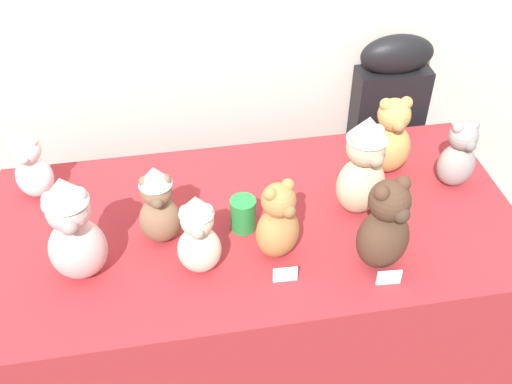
{
  "coord_description": "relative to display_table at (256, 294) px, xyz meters",
  "views": [
    {
      "loc": [
        -0.24,
        -1.14,
        2.04
      ],
      "look_at": [
        0.0,
        0.25,
        0.83
      ],
      "focal_mm": 43.19,
      "sensor_mm": 36.0,
      "label": 1
    }
  ],
  "objects": [
    {
      "name": "teddy_bear_ash",
      "position": [
        0.68,
        0.07,
        0.47
      ],
      "size": [
        0.14,
        0.12,
        0.25
      ],
      "rotation": [
        0.0,
        0.0,
        0.14
      ],
      "color": "gray",
      "rests_on": "display_table"
    },
    {
      "name": "teddy_bear_cocoa",
      "position": [
        0.32,
        -0.24,
        0.5
      ],
      "size": [
        0.19,
        0.18,
        0.31
      ],
      "rotation": [
        0.0,
        0.0,
        0.33
      ],
      "color": "#4C3323",
      "rests_on": "display_table"
    },
    {
      "name": "teddy_bear_cream",
      "position": [
        -0.19,
        -0.17,
        0.49
      ],
      "size": [
        0.13,
        0.12,
        0.28
      ],
      "rotation": [
        0.0,
        0.0,
        -0.09
      ],
      "color": "beige",
      "rests_on": "display_table"
    },
    {
      "name": "display_table",
      "position": [
        0.0,
        0.0,
        0.0
      ],
      "size": [
        1.66,
        0.82,
        0.71
      ],
      "primitive_type": "cube",
      "color": "maroon",
      "rests_on": "ground_plane"
    },
    {
      "name": "teddy_bear_caramel",
      "position": [
        0.04,
        -0.15,
        0.48
      ],
      "size": [
        0.17,
        0.16,
        0.26
      ],
      "rotation": [
        0.0,
        0.0,
        0.48
      ],
      "color": "#B27A42",
      "rests_on": "display_table"
    },
    {
      "name": "teddy_bear_mocha",
      "position": [
        -0.29,
        -0.03,
        0.49
      ],
      "size": [
        0.13,
        0.11,
        0.28
      ],
      "rotation": [
        0.0,
        0.0,
        -0.05
      ],
      "color": "#7F6047",
      "rests_on": "display_table"
    },
    {
      "name": "party_cup_green",
      "position": [
        -0.04,
        -0.02,
        0.41
      ],
      "size": [
        0.08,
        0.08,
        0.11
      ],
      "primitive_type": "cylinder",
      "color": "#238C3D",
      "rests_on": "display_table"
    },
    {
      "name": "teddy_bear_blush",
      "position": [
        -0.52,
        -0.13,
        0.53
      ],
      "size": [
        0.17,
        0.15,
        0.35
      ],
      "rotation": [
        0.0,
        0.0,
        0.09
      ],
      "color": "beige",
      "rests_on": "display_table"
    },
    {
      "name": "name_card_front_left",
      "position": [
        0.32,
        -0.32,
        0.38
      ],
      "size": [
        0.07,
        0.01,
        0.05
      ],
      "primitive_type": "cube",
      "rotation": [
        0.0,
        0.0,
        -0.08
      ],
      "color": "white",
      "rests_on": "display_table"
    },
    {
      "name": "instrument_case",
      "position": [
        0.62,
        0.54,
        0.16
      ],
      "size": [
        0.28,
        0.12,
        1.03
      ],
      "rotation": [
        0.0,
        0.0,
        -0.01
      ],
      "color": "black",
      "rests_on": "ground_plane"
    },
    {
      "name": "teddy_bear_sand",
      "position": [
        0.33,
        0.0,
        0.53
      ],
      "size": [
        0.2,
        0.18,
        0.35
      ],
      "rotation": [
        0.0,
        0.0,
        0.34
      ],
      "color": "#CCB78E",
      "rests_on": "display_table"
    },
    {
      "name": "teddy_bear_honey",
      "position": [
        0.49,
        0.18,
        0.49
      ],
      "size": [
        0.15,
        0.13,
        0.29
      ],
      "rotation": [
        0.0,
        0.0,
        -0.03
      ],
      "color": "tan",
      "rests_on": "display_table"
    },
    {
      "name": "teddy_bear_snow",
      "position": [
        -0.68,
        0.25,
        0.46
      ],
      "size": [
        0.14,
        0.12,
        0.23
      ],
      "rotation": [
        0.0,
        0.0,
        -0.21
      ],
      "color": "white",
      "rests_on": "display_table"
    },
    {
      "name": "name_card_front_middle",
      "position": [
        0.04,
        -0.26,
        0.38
      ],
      "size": [
        0.07,
        0.01,
        0.05
      ],
      "primitive_type": "cube",
      "rotation": [
        0.0,
        0.0,
        -0.04
      ],
      "color": "white",
      "rests_on": "display_table"
    }
  ]
}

